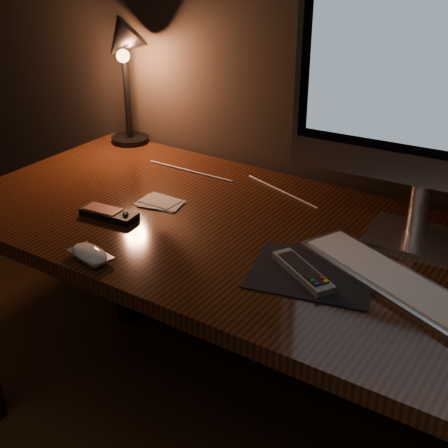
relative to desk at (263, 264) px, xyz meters
The scene contains 10 objects.
desk is the anchor object (origin of this frame).
monitor 0.63m from the desk, 16.90° to the left, with size 0.63×0.20×0.66m.
keyboard 0.41m from the desk, 16.31° to the right, with size 0.45×0.13×0.02m, color silver.
mousepad 0.31m from the desk, 37.56° to the right, with size 0.26×0.21×0.00m, color black.
mouse 0.47m from the desk, 120.50° to the right, with size 0.11×0.06×0.02m, color white.
media_remote 0.42m from the desk, 148.98° to the right, with size 0.16×0.07×0.03m.
tv_remote 0.31m from the desk, 42.64° to the right, with size 0.18×0.13×0.02m.
papers 0.32m from the desk, 166.70° to the right, with size 0.12×0.08×0.01m, color white.
desk_lamp 0.81m from the desk, 160.86° to the left, with size 0.21×0.22×0.42m.
cable 0.29m from the desk, 141.70° to the left, with size 0.01×0.01×0.58m, color white.
Camera 1 is at (0.70, 0.69, 1.46)m, focal length 50.00 mm.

